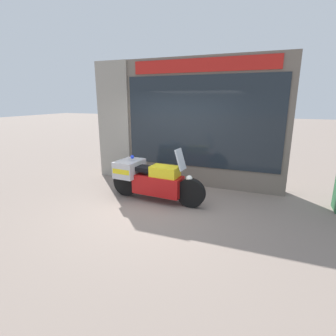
# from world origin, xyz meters

# --- Properties ---
(ground_plane) EXTENTS (60.00, 60.00, 0.00)m
(ground_plane) POSITION_xyz_m (0.00, 0.00, 0.00)
(ground_plane) COLOR gray
(shop_building) EXTENTS (5.26, 0.55, 3.31)m
(shop_building) POSITION_xyz_m (-0.42, 2.00, 1.66)
(shop_building) COLOR #6B6056
(shop_building) RESTS_ON ground
(window_display) EXTENTS (3.80, 0.30, 2.13)m
(window_display) POSITION_xyz_m (0.43, 2.03, 0.50)
(window_display) COLOR slate
(window_display) RESTS_ON ground
(paramedic_motorcycle) EXTENTS (2.33, 0.76, 1.27)m
(paramedic_motorcycle) POSITION_xyz_m (-0.32, 0.42, 0.52)
(paramedic_motorcycle) COLOR black
(paramedic_motorcycle) RESTS_ON ground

